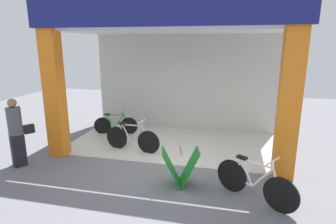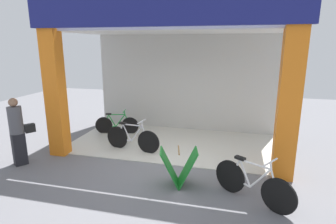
{
  "view_description": "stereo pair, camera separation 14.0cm",
  "coord_description": "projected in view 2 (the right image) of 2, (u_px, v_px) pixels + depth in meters",
  "views": [
    {
      "loc": [
        1.61,
        -6.12,
        2.91
      ],
      "look_at": [
        0.0,
        0.77,
        1.15
      ],
      "focal_mm": 29.59,
      "sensor_mm": 36.0,
      "label": 1
    },
    {
      "loc": [
        1.75,
        -6.09,
        2.91
      ],
      "look_at": [
        0.0,
        0.77,
        1.15
      ],
      "focal_mm": 29.59,
      "sensor_mm": 36.0,
      "label": 2
    }
  ],
  "objects": [
    {
      "name": "ground_plane",
      "position": [
        160.0,
        164.0,
        6.85
      ],
      "size": [
        20.08,
        20.08,
        0.0
      ],
      "primitive_type": "plane",
      "color": "slate",
      "rests_on": "ground"
    },
    {
      "name": "bicycle_inside_1",
      "position": [
        132.0,
        138.0,
        7.64
      ],
      "size": [
        1.62,
        0.45,
        0.9
      ],
      "color": "black",
      "rests_on": "ground"
    },
    {
      "name": "shop_facade",
      "position": [
        175.0,
        71.0,
        7.85
      ],
      "size": [
        6.24,
        3.38,
        4.01
      ],
      "color": "beige",
      "rests_on": "ground"
    },
    {
      "name": "bicycle_inside_0",
      "position": [
        117.0,
        125.0,
        9.1
      ],
      "size": [
        1.41,
        0.42,
        0.79
      ],
      "color": "black",
      "rests_on": "ground"
    },
    {
      "name": "sandwich_board_sign",
      "position": [
        179.0,
        167.0,
        5.76
      ],
      "size": [
        0.86,
        0.65,
        0.81
      ],
      "color": "#197226",
      "rests_on": "ground"
    },
    {
      "name": "bicycle_parked_0",
      "position": [
        252.0,
        184.0,
        5.16
      ],
      "size": [
        1.42,
        0.95,
        0.92
      ],
      "color": "black",
      "rests_on": "ground"
    },
    {
      "name": "pedestrian_0",
      "position": [
        18.0,
        131.0,
        6.66
      ],
      "size": [
        0.51,
        0.6,
        1.67
      ],
      "color": "black",
      "rests_on": "ground"
    }
  ]
}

